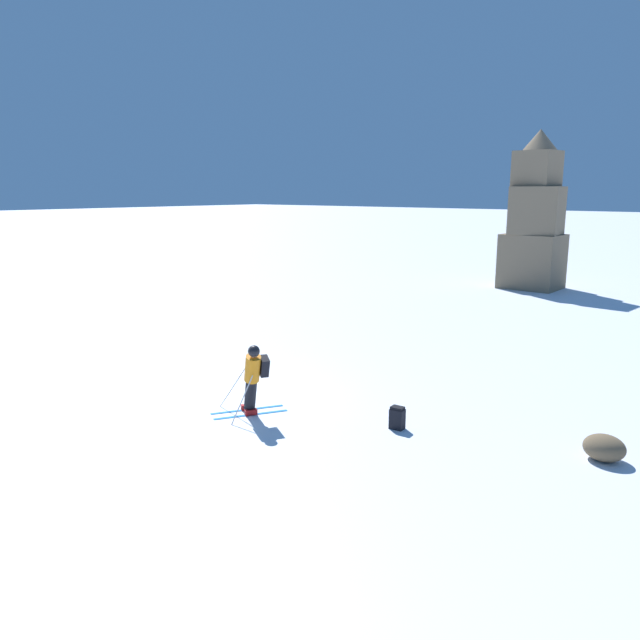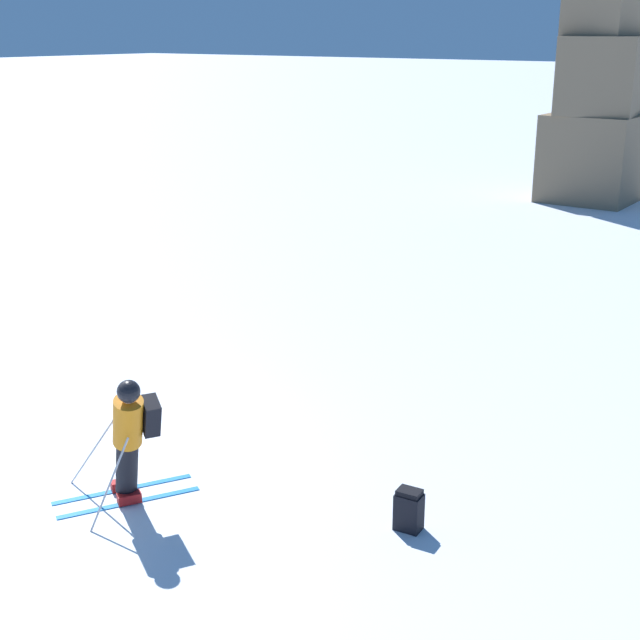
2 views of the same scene
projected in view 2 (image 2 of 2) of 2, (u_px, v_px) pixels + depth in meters
The scene contains 4 objects.
ground_plane at pixel (47, 464), 11.72m from camera, with size 300.00×300.00×0.00m, color white.
skier at pixel (130, 435), 10.29m from camera, with size 1.57×1.72×1.79m.
rock_pillar at pixel (596, 97), 28.47m from camera, with size 2.86×2.51×8.05m.
spare_backpack at pixel (409, 510), 10.11m from camera, with size 0.32×0.25×0.50m.
Camera 2 is at (9.02, -6.55, 5.45)m, focal length 50.00 mm.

